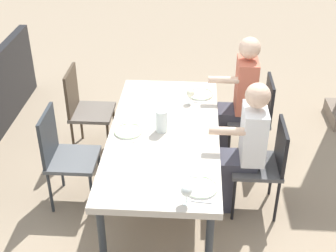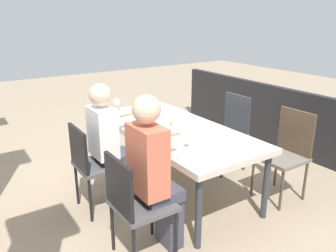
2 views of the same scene
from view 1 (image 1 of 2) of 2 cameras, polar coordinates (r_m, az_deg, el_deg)
ground_plane at (r=4.59m, az=-0.44°, el=-8.53°), size 16.00×16.00×0.00m
dining_table at (r=4.18m, az=-0.48°, el=-1.44°), size 2.07×0.97×0.73m
chair_west_north at (r=4.96m, az=10.68°, el=1.65°), size 0.44×0.44×0.90m
chair_west_south at (r=5.05m, az=-10.23°, el=2.47°), size 0.44×0.44×0.95m
chair_mid_north at (r=4.23m, az=11.78°, el=-4.18°), size 0.44×0.44×0.89m
chair_mid_south at (r=4.34m, az=-12.67°, el=-3.14°), size 0.44×0.44×0.94m
diner_woman_green at (r=4.11m, az=9.36°, el=-2.29°), size 0.35×0.50×1.28m
diner_man_white at (r=4.84m, az=8.69°, el=3.76°), size 0.35×0.50×1.34m
plate_0 at (r=4.77m, az=3.97°, el=3.86°), size 0.26×0.26×0.02m
wine_glass_0 at (r=4.58m, az=2.76°, el=4.00°), size 0.08×0.08×0.15m
fork_0 at (r=4.91m, az=3.98°, el=4.61°), size 0.02×0.17×0.01m
spoon_0 at (r=4.64m, az=3.96°, el=2.94°), size 0.02×0.17×0.01m
plate_1 at (r=4.16m, az=-4.89°, el=-0.69°), size 0.25×0.25×0.02m
fork_1 at (r=4.29m, az=-4.61°, el=0.31°), size 0.02×0.17×0.01m
spoon_1 at (r=4.04m, az=-5.17°, el=-1.89°), size 0.02×0.17×0.01m
plate_2 at (r=3.52m, az=3.97°, el=-7.53°), size 0.26×0.26×0.02m
wine_glass_2 at (r=3.32m, az=2.28°, el=-7.95°), size 0.08×0.08×0.16m
fork_2 at (r=3.64m, az=3.98°, el=-6.11°), size 0.03×0.17×0.01m
spoon_2 at (r=3.40m, az=3.96°, el=-9.20°), size 0.03×0.17×0.01m
water_pitcher at (r=4.13m, az=-0.77°, el=0.50°), size 0.11×0.11×0.20m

